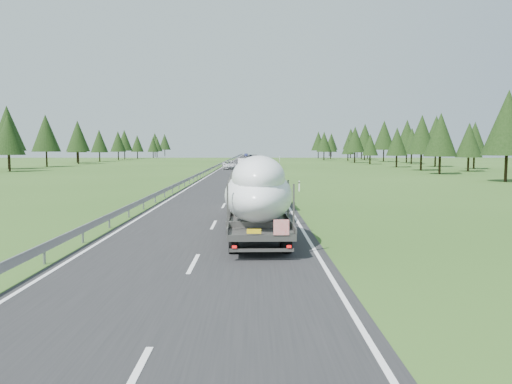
{
  "coord_description": "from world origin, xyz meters",
  "views": [
    {
      "loc": [
        2.14,
        -17.46,
        4.11
      ],
      "look_at": [
        2.26,
        7.9,
        1.88
      ],
      "focal_mm": 35.0,
      "sensor_mm": 36.0,
      "label": 1
    }
  ],
  "objects_px": {
    "highway_sign": "(279,160)",
    "distant_van": "(229,165)",
    "boat_truck": "(256,188)",
    "distant_car_dark": "(250,156)",
    "distant_car_blue": "(246,155)"
  },
  "relations": [
    {
      "from": "distant_car_dark",
      "to": "distant_car_blue",
      "type": "bearing_deg",
      "value": 93.03
    },
    {
      "from": "distant_car_blue",
      "to": "distant_van",
      "type": "bearing_deg",
      "value": -89.62
    },
    {
      "from": "highway_sign",
      "to": "distant_car_dark",
      "type": "relative_size",
      "value": 0.59
    },
    {
      "from": "highway_sign",
      "to": "distant_van",
      "type": "distance_m",
      "value": 9.92
    },
    {
      "from": "distant_car_dark",
      "to": "highway_sign",
      "type": "bearing_deg",
      "value": -87.86
    },
    {
      "from": "highway_sign",
      "to": "distant_van",
      "type": "relative_size",
      "value": 0.44
    },
    {
      "from": "boat_truck",
      "to": "distant_car_dark",
      "type": "relative_size",
      "value": 4.15
    },
    {
      "from": "boat_truck",
      "to": "distant_car_dark",
      "type": "bearing_deg",
      "value": 90.49
    },
    {
      "from": "highway_sign",
      "to": "boat_truck",
      "type": "bearing_deg",
      "value": -93.94
    },
    {
      "from": "highway_sign",
      "to": "distant_van",
      "type": "bearing_deg",
      "value": 175.49
    },
    {
      "from": "boat_truck",
      "to": "distant_van",
      "type": "relative_size",
      "value": 3.08
    },
    {
      "from": "boat_truck",
      "to": "distant_car_dark",
      "type": "distance_m",
      "value": 189.21
    },
    {
      "from": "highway_sign",
      "to": "distant_van",
      "type": "height_order",
      "value": "highway_sign"
    },
    {
      "from": "distant_car_blue",
      "to": "boat_truck",
      "type": "bearing_deg",
      "value": -88.21
    },
    {
      "from": "highway_sign",
      "to": "distant_car_blue",
      "type": "distance_m",
      "value": 149.21
    }
  ]
}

